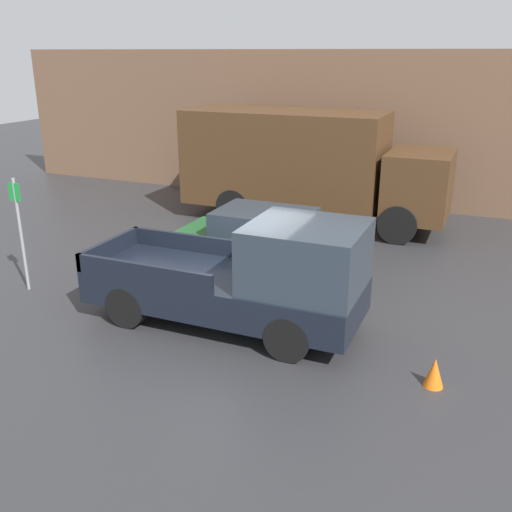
{
  "coord_description": "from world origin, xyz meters",
  "views": [
    {
      "loc": [
        4.51,
        -9.66,
        5.13
      ],
      "look_at": [
        0.16,
        0.6,
        1.12
      ],
      "focal_mm": 40.0,
      "sensor_mm": 36.0,
      "label": 1
    }
  ],
  "objects_px": {
    "pickup_truck": "(250,278)",
    "parking_sign": "(20,229)",
    "traffic_cone": "(434,373)",
    "delivery_truck": "(304,163)",
    "car": "(261,239)",
    "newspaper_box": "(329,189)"
  },
  "relations": [
    {
      "from": "pickup_truck",
      "to": "parking_sign",
      "type": "relative_size",
      "value": 2.1
    },
    {
      "from": "traffic_cone",
      "to": "delivery_truck",
      "type": "bearing_deg",
      "value": 121.14
    },
    {
      "from": "pickup_truck",
      "to": "traffic_cone",
      "type": "xyz_separation_m",
      "value": [
        3.58,
        -0.77,
        -0.79
      ]
    },
    {
      "from": "car",
      "to": "delivery_truck",
      "type": "xyz_separation_m",
      "value": [
        -0.4,
        4.45,
        1.1
      ]
    },
    {
      "from": "pickup_truck",
      "to": "newspaper_box",
      "type": "relative_size",
      "value": 5.29
    },
    {
      "from": "newspaper_box",
      "to": "traffic_cone",
      "type": "xyz_separation_m",
      "value": [
        4.9,
        -10.82,
        -0.26
      ]
    },
    {
      "from": "car",
      "to": "newspaper_box",
      "type": "relative_size",
      "value": 4.11
    },
    {
      "from": "pickup_truck",
      "to": "car",
      "type": "relative_size",
      "value": 1.29
    },
    {
      "from": "car",
      "to": "traffic_cone",
      "type": "xyz_separation_m",
      "value": [
        4.61,
        -3.85,
        -0.52
      ]
    },
    {
      "from": "newspaper_box",
      "to": "car",
      "type": "bearing_deg",
      "value": -87.64
    },
    {
      "from": "car",
      "to": "traffic_cone",
      "type": "relative_size",
      "value": 8.47
    },
    {
      "from": "pickup_truck",
      "to": "traffic_cone",
      "type": "bearing_deg",
      "value": -12.08
    },
    {
      "from": "pickup_truck",
      "to": "parking_sign",
      "type": "bearing_deg",
      "value": -177.54
    },
    {
      "from": "delivery_truck",
      "to": "traffic_cone",
      "type": "relative_size",
      "value": 16.36
    },
    {
      "from": "traffic_cone",
      "to": "parking_sign",
      "type": "bearing_deg",
      "value": 176.61
    },
    {
      "from": "car",
      "to": "parking_sign",
      "type": "height_order",
      "value": "parking_sign"
    },
    {
      "from": "pickup_truck",
      "to": "delivery_truck",
      "type": "relative_size",
      "value": 0.67
    },
    {
      "from": "parking_sign",
      "to": "traffic_cone",
      "type": "bearing_deg",
      "value": -3.39
    },
    {
      "from": "delivery_truck",
      "to": "car",
      "type": "bearing_deg",
      "value": -84.86
    },
    {
      "from": "delivery_truck",
      "to": "newspaper_box",
      "type": "height_order",
      "value": "delivery_truck"
    },
    {
      "from": "car",
      "to": "delivery_truck",
      "type": "height_order",
      "value": "delivery_truck"
    },
    {
      "from": "pickup_truck",
      "to": "newspaper_box",
      "type": "xyz_separation_m",
      "value": [
        -1.32,
        10.05,
        -0.53
      ]
    }
  ]
}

